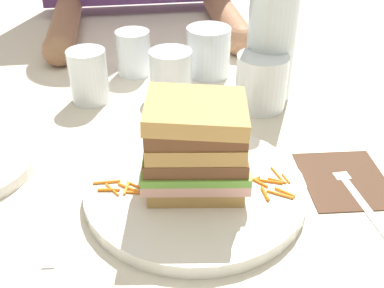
{
  "coord_description": "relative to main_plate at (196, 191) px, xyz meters",
  "views": [
    {
      "loc": [
        -0.08,
        -0.45,
        0.37
      ],
      "look_at": [
        -0.01,
        0.03,
        0.06
      ],
      "focal_mm": 43.92,
      "sensor_mm": 36.0,
      "label": 1
    }
  ],
  "objects": [
    {
      "name": "carrot_shred_0",
      "position": [
        -0.08,
        -0.0,
        0.01
      ],
      "size": [
        0.02,
        0.01,
        0.0
      ],
      "primitive_type": "cylinder",
      "rotation": [
        0.0,
        1.57,
        2.87
      ],
      "color": "orange",
      "rests_on": "main_plate"
    },
    {
      "name": "carrot_shred_6",
      "position": [
        -0.11,
        0.02,
        0.01
      ],
      "size": [
        0.03,
        0.0,
        0.0
      ],
      "primitive_type": "cylinder",
      "rotation": [
        0.0,
        1.57,
        3.14
      ],
      "color": "orange",
      "rests_on": "main_plate"
    },
    {
      "name": "carrot_shred_2",
      "position": [
        -0.08,
        0.0,
        0.01
      ],
      "size": [
        0.03,
        0.02,
        0.0
      ],
      "primitive_type": "cylinder",
      "rotation": [
        0.0,
        1.57,
        5.59
      ],
      "color": "orange",
      "rests_on": "main_plate"
    },
    {
      "name": "water_bottle",
      "position": [
        0.16,
        0.25,
        0.12
      ],
      "size": [
        0.08,
        0.08,
        0.28
      ],
      "color": "silver",
      "rests_on": "ground_plane"
    },
    {
      "name": "empty_tumbler_2",
      "position": [
        0.0,
        0.28,
        0.03
      ],
      "size": [
        0.07,
        0.07,
        0.08
      ],
      "primitive_type": "cylinder",
      "color": "silver",
      "rests_on": "ground_plane"
    },
    {
      "name": "carrot_shred_4",
      "position": [
        -0.11,
        0.01,
        0.01
      ],
      "size": [
        0.02,
        0.01,
        0.0
      ],
      "primitive_type": "cylinder",
      "rotation": [
        0.0,
        1.57,
        6.15
      ],
      "color": "orange",
      "rests_on": "main_plate"
    },
    {
      "name": "carrot_shred_15",
      "position": [
        0.1,
        0.0,
        0.01
      ],
      "size": [
        0.01,
        0.03,
        0.0
      ],
      "primitive_type": "cylinder",
      "rotation": [
        0.0,
        1.57,
        1.76
      ],
      "color": "orange",
      "rests_on": "main_plate"
    },
    {
      "name": "carrot_shred_10",
      "position": [
        0.09,
        -0.01,
        0.01
      ],
      "size": [
        0.03,
        0.02,
        0.0
      ],
      "primitive_type": "cylinder",
      "rotation": [
        0.0,
        1.57,
        2.75
      ],
      "color": "orange",
      "rests_on": "main_plate"
    },
    {
      "name": "carrot_shred_16",
      "position": [
        0.08,
        -0.01,
        0.01
      ],
      "size": [
        0.02,
        0.02,
        0.0
      ],
      "primitive_type": "cylinder",
      "rotation": [
        0.0,
        1.57,
        2.24
      ],
      "color": "orange",
      "rests_on": "main_plate"
    },
    {
      "name": "sandwich",
      "position": [
        -0.0,
        -0.0,
        0.06
      ],
      "size": [
        0.14,
        0.12,
        0.12
      ],
      "color": "tan",
      "rests_on": "main_plate"
    },
    {
      "name": "carrot_shred_12",
      "position": [
        0.07,
        -0.0,
        0.01
      ],
      "size": [
        0.02,
        0.01,
        0.0
      ],
      "primitive_type": "cylinder",
      "rotation": [
        0.0,
        1.57,
        0.42
      ],
      "color": "orange",
      "rests_on": "main_plate"
    },
    {
      "name": "ground_plane",
      "position": [
        0.01,
        0.0,
        -0.01
      ],
      "size": [
        3.0,
        3.0,
        0.0
      ],
      "primitive_type": "plane",
      "color": "beige"
    },
    {
      "name": "carrot_shred_13",
      "position": [
        0.08,
        -0.03,
        0.01
      ],
      "size": [
        0.0,
        0.02,
        0.0
      ],
      "primitive_type": "cylinder",
      "rotation": [
        0.0,
        1.57,
        4.76
      ],
      "color": "orange",
      "rests_on": "main_plate"
    },
    {
      "name": "carrot_shred_5",
      "position": [
        -0.1,
        0.0,
        0.01
      ],
      "size": [
        0.02,
        0.01,
        0.0
      ],
      "primitive_type": "cylinder",
      "rotation": [
        0.0,
        1.57,
        6.08
      ],
      "color": "orange",
      "rests_on": "main_plate"
    },
    {
      "name": "juice_glass",
      "position": [
        0.14,
        0.21,
        0.03
      ],
      "size": [
        0.08,
        0.08,
        0.09
      ],
      "color": "white",
      "rests_on": "ground_plane"
    },
    {
      "name": "napkin_dark",
      "position": [
        0.2,
        0.0,
        -0.01
      ],
      "size": [
        0.12,
        0.13,
        0.0
      ],
      "primitive_type": "cube",
      "rotation": [
        0.0,
        0.0,
        -0.07
      ],
      "color": "#4C3323",
      "rests_on": "ground_plane"
    },
    {
      "name": "carrot_shred_3",
      "position": [
        -0.08,
        -0.0,
        0.01
      ],
      "size": [
        0.01,
        0.02,
        0.0
      ],
      "primitive_type": "cylinder",
      "rotation": [
        0.0,
        1.57,
        4.44
      ],
      "color": "orange",
      "rests_on": "main_plate"
    },
    {
      "name": "empty_tumbler_1",
      "position": [
        -0.14,
        0.28,
        0.04
      ],
      "size": [
        0.06,
        0.06,
        0.09
      ],
      "primitive_type": "cylinder",
      "color": "silver",
      "rests_on": "ground_plane"
    },
    {
      "name": "fork",
      "position": [
        0.2,
        -0.02,
        -0.0
      ],
      "size": [
        0.02,
        0.17,
        0.0
      ],
      "color": "silver",
      "rests_on": "napkin_dark"
    },
    {
      "name": "carrot_shred_9",
      "position": [
        0.1,
        -0.03,
        0.01
      ],
      "size": [
        0.03,
        0.02,
        0.0
      ],
      "primitive_type": "cylinder",
      "rotation": [
        0.0,
        1.57,
        2.55
      ],
      "color": "orange",
      "rests_on": "main_plate"
    },
    {
      "name": "knife",
      "position": [
        -0.16,
        -0.0,
        -0.01
      ],
      "size": [
        0.04,
        0.2,
        0.0
      ],
      "color": "silver",
      "rests_on": "ground_plane"
    },
    {
      "name": "empty_tumbler_3",
      "position": [
        0.08,
        0.35,
        0.04
      ],
      "size": [
        0.08,
        0.08,
        0.09
      ],
      "primitive_type": "cylinder",
      "color": "silver",
      "rests_on": "ground_plane"
    },
    {
      "name": "carrot_shred_14",
      "position": [
        0.11,
        -0.01,
        0.01
      ],
      "size": [
        0.01,
        0.02,
        0.0
      ],
      "primitive_type": "cylinder",
      "rotation": [
        0.0,
        1.57,
        1.75
      ],
      "color": "orange",
      "rests_on": "main_plate"
    },
    {
      "name": "carrot_shred_7",
      "position": [
        -0.07,
        0.01,
        0.01
      ],
      "size": [
        0.02,
        0.02,
        0.0
      ],
      "primitive_type": "cylinder",
      "rotation": [
        0.0,
        1.57,
        5.56
      ],
      "color": "orange",
      "rests_on": "main_plate"
    },
    {
      "name": "carrot_shred_1",
      "position": [
        -0.1,
        0.01,
        0.01
      ],
      "size": [
        0.02,
        0.02,
        0.0
      ],
      "primitive_type": "cylinder",
      "rotation": [
        0.0,
        1.57,
        5.25
      ],
      "color": "orange",
      "rests_on": "main_plate"
    },
    {
      "name": "carrot_shred_11",
      "position": [
        0.1,
        -0.01,
        0.01
      ],
      "size": [
        0.02,
        0.01,
        0.0
      ],
      "primitive_type": "cylinder",
      "rotation": [
        0.0,
        1.57,
        2.59
      ],
      "color": "orange",
      "rests_on": "main_plate"
    },
    {
      "name": "empty_tumbler_0",
      "position": [
        -0.06,
        0.37,
        0.03
      ],
      "size": [
        0.06,
        0.06,
        0.08
      ],
      "primitive_type": "cylinder",
      "color": "silver",
      "rests_on": "ground_plane"
    },
    {
      "name": "main_plate",
      "position": [
        0.0,
        0.0,
        0.0
      ],
      "size": [
        0.27,
        0.27,
        0.02
      ],
      "primitive_type": "cylinder",
      "color": "white",
      "rests_on": "ground_plane"
    },
    {
      "name": "carrot_shred_8",
      "position": [
        0.1,
        -0.03,
        0.01
      ],
      "size": [
        0.02,
        0.02,
        0.0
      ],
      "primitive_type": "cylinder",
      "rotation": [
        0.0,
        1.57,
        5.49
      ],
      "color": "orange",
      "rests_on": "main_plate"
    }
  ]
}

